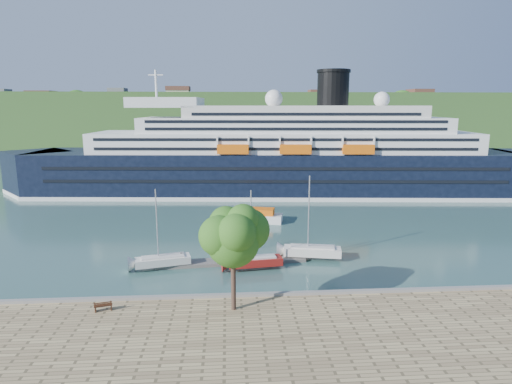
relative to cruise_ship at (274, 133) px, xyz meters
The scene contains 11 objects.
ground 55.89m from the cruise_ship, 99.45° to the right, with size 400.00×400.00×0.00m, color #2F544E.
far_hillside 91.89m from the cruise_ship, 95.57° to the left, with size 400.00×50.00×24.00m, color #355923.
quay_coping 55.82m from the cruise_ship, 99.41° to the right, with size 220.00×0.50×0.30m, color slate.
cruise_ship is the anchor object (origin of this frame).
park_bench 60.92m from the cruise_ship, 110.90° to the right, with size 1.61×0.66×1.03m, color #472614, non-canonical shape.
promenade_tree 57.58m from the cruise_ship, 99.70° to the right, with size 6.37×6.37×10.55m, color #2C5F19, non-canonical shape.
floating_pontoon 45.14m from the cruise_ship, 102.91° to the right, with size 18.33×2.24×0.41m, color #67625B, non-canonical shape.
sailboat_white_near 47.61m from the cruise_ship, 112.42° to the right, with size 7.14×1.98×9.22m, color silver, non-canonical shape.
sailboat_red 45.65m from the cruise_ship, 98.85° to the right, with size 7.07×1.96×9.13m, color maroon, non-canonical shape.
sailboat_white_far 42.25m from the cruise_ship, 89.28° to the right, with size 7.90×2.20×10.21m, color silver, non-canonical shape.
tender_launch 26.72m from the cruise_ship, 102.45° to the right, with size 8.35×2.86×2.31m, color orange, non-canonical shape.
Camera 1 is at (-1.12, -38.66, 19.08)m, focal length 30.00 mm.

